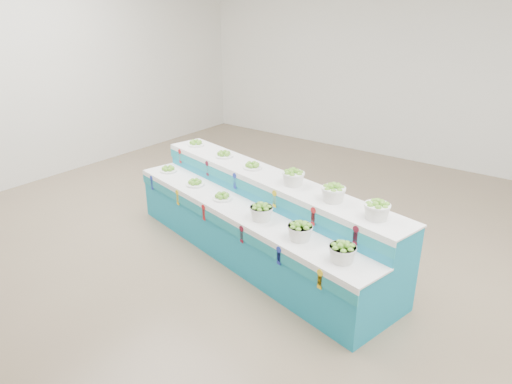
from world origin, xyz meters
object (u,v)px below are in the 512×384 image
display_stand (256,218)px  basket_lower_left (261,212)px  basket_upper_right (377,210)px  plate_upper_mid (224,154)px

display_stand → basket_lower_left: display_stand is taller
basket_upper_right → basket_lower_left: bearing=-170.3°
basket_lower_left → display_stand: bearing=134.6°
display_stand → basket_upper_right: (1.60, -0.11, 0.61)m
basket_lower_left → basket_upper_right: 1.33m
basket_lower_left → basket_upper_right: (1.28, 0.22, 0.30)m
display_stand → basket_upper_right: 1.72m
plate_upper_mid → basket_upper_right: basket_upper_right is taller
display_stand → plate_upper_mid: bearing=165.9°
display_stand → basket_upper_right: bearing=8.9°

